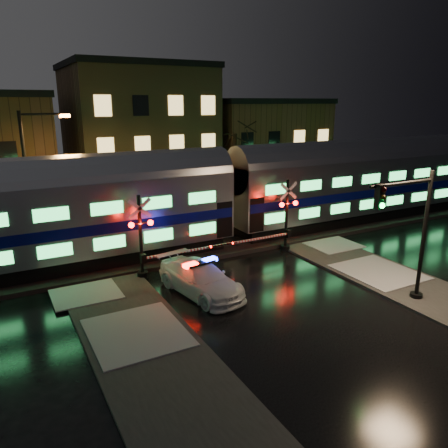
{
  "coord_description": "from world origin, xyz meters",
  "views": [
    {
      "loc": [
        -10.71,
        -17.82,
        8.68
      ],
      "look_at": [
        0.3,
        2.5,
        2.2
      ],
      "focal_mm": 35.0,
      "sensor_mm": 36.0,
      "label": 1
    }
  ],
  "objects": [
    {
      "name": "streetlight",
      "position": [
        -8.59,
        9.0,
        4.74
      ],
      "size": [
        2.75,
        0.29,
        8.23
      ],
      "color": "black",
      "rests_on": "ground"
    },
    {
      "name": "police_car",
      "position": [
        -2.68,
        -0.7,
        0.74
      ],
      "size": [
        2.95,
        5.35,
        1.63
      ],
      "rotation": [
        0.0,
        0.0,
        0.18
      ],
      "color": "white",
      "rests_on": "ground"
    },
    {
      "name": "traffic_light",
      "position": [
        4.75,
        -5.99,
        3.14
      ],
      "size": [
        3.82,
        0.69,
        5.91
      ],
      "rotation": [
        0.0,
        0.0,
        0.25
      ],
      "color": "black",
      "rests_on": "ground"
    },
    {
      "name": "sidewalk_left",
      "position": [
        -6.5,
        -6.0,
        0.06
      ],
      "size": [
        4.0,
        20.0,
        0.12
      ],
      "primitive_type": "cube",
      "color": "#2D2D2D",
      "rests_on": "ground"
    },
    {
      "name": "building_mid",
      "position": [
        2.0,
        22.5,
        5.75
      ],
      "size": [
        12.0,
        11.0,
        11.5
      ],
      "primitive_type": "cube",
      "color": "brown",
      "rests_on": "ground"
    },
    {
      "name": "ballast",
      "position": [
        0.0,
        5.0,
        0.12
      ],
      "size": [
        90.0,
        4.2,
        0.24
      ],
      "primitive_type": "cube",
      "color": "black",
      "rests_on": "ground"
    },
    {
      "name": "crossing_signal_left",
      "position": [
        -4.13,
        2.31,
        1.79
      ],
      "size": [
        6.1,
        0.67,
        4.32
      ],
      "color": "black",
      "rests_on": "ground"
    },
    {
      "name": "train",
      "position": [
        1.97,
        5.0,
        3.38
      ],
      "size": [
        51.0,
        3.12,
        5.92
      ],
      "color": "black",
      "rests_on": "ballast"
    },
    {
      "name": "crossing_signal_right",
      "position": [
        4.11,
        2.31,
        1.8
      ],
      "size": [
        6.14,
        0.67,
        4.35
      ],
      "color": "black",
      "rests_on": "ground"
    },
    {
      "name": "ground",
      "position": [
        0.0,
        0.0,
        0.0
      ],
      "size": [
        120.0,
        120.0,
        0.0
      ],
      "primitive_type": "plane",
      "color": "black",
      "rests_on": "ground"
    },
    {
      "name": "sidewalk_right",
      "position": [
        6.5,
        -6.0,
        0.06
      ],
      "size": [
        4.0,
        20.0,
        0.12
      ],
      "primitive_type": "cube",
      "color": "#2D2D2D",
      "rests_on": "ground"
    },
    {
      "name": "building_right",
      "position": [
        15.0,
        22.0,
        4.25
      ],
      "size": [
        12.0,
        10.0,
        8.5
      ],
      "primitive_type": "cube",
      "color": "#522F20",
      "rests_on": "ground"
    }
  ]
}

